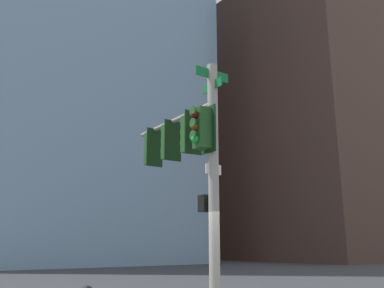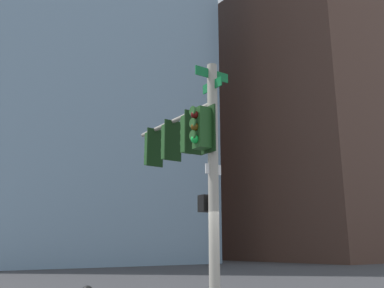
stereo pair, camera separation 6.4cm
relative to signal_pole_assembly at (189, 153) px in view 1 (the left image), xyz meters
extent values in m
cylinder|color=#9E998C|center=(-0.99, 0.01, -0.98)|extent=(0.25, 0.25, 6.19)
cylinder|color=#9E998C|center=(0.85, -0.10, 1.10)|extent=(3.68, 0.33, 0.12)
cylinder|color=#9E998C|center=(-0.32, -0.03, 0.65)|extent=(1.04, 0.14, 0.75)
cube|color=#0F6B33|center=(-0.99, 0.01, 1.87)|extent=(0.09, 1.01, 0.24)
cube|color=#0F6B33|center=(-0.99, 0.01, 1.57)|extent=(0.76, 0.07, 0.24)
cube|color=white|center=(-0.99, 0.01, -0.57)|extent=(0.06, 0.45, 0.24)
cube|color=#1E4C1E|center=(0.04, -0.05, 0.54)|extent=(0.36, 0.36, 1.00)
cube|color=black|center=(-0.15, -0.04, 0.54)|extent=(0.07, 0.55, 1.16)
sphere|color=red|center=(0.24, -0.06, 0.84)|extent=(0.20, 0.20, 0.20)
cylinder|color=#1E4C1E|center=(0.31, -0.07, 0.93)|extent=(0.05, 0.23, 0.23)
sphere|color=#4C330A|center=(0.24, -0.06, 0.54)|extent=(0.20, 0.20, 0.20)
cylinder|color=#1E4C1E|center=(0.31, -0.07, 0.63)|extent=(0.05, 0.23, 0.23)
sphere|color=#0A3819|center=(0.24, -0.06, 0.24)|extent=(0.20, 0.20, 0.20)
cylinder|color=#1E4C1E|center=(0.31, -0.07, 0.33)|extent=(0.05, 0.23, 0.23)
cube|color=#1E4C1E|center=(1.06, -0.11, 0.54)|extent=(0.36, 0.36, 1.00)
cube|color=black|center=(0.87, -0.10, 0.54)|extent=(0.07, 0.55, 1.16)
sphere|color=#470A07|center=(1.26, -0.12, 0.84)|extent=(0.20, 0.20, 0.20)
cylinder|color=#1E4C1E|center=(1.33, -0.13, 0.93)|extent=(0.05, 0.23, 0.23)
sphere|color=#4C330A|center=(1.26, -0.12, 0.54)|extent=(0.20, 0.20, 0.20)
cylinder|color=#1E4C1E|center=(1.33, -0.13, 0.63)|extent=(0.05, 0.23, 0.23)
sphere|color=green|center=(1.26, -0.12, 0.24)|extent=(0.20, 0.20, 0.20)
cylinder|color=#1E4C1E|center=(1.33, -0.13, 0.33)|extent=(0.05, 0.23, 0.23)
cube|color=#1E4C1E|center=(2.08, -0.17, 0.54)|extent=(0.36, 0.36, 1.00)
cube|color=black|center=(1.89, -0.16, 0.54)|extent=(0.07, 0.55, 1.16)
sphere|color=#470A07|center=(2.28, -0.18, 0.84)|extent=(0.20, 0.20, 0.20)
cylinder|color=#1E4C1E|center=(2.35, -0.18, 0.93)|extent=(0.05, 0.23, 0.23)
sphere|color=#4C330A|center=(2.28, -0.18, 0.54)|extent=(0.20, 0.20, 0.20)
cylinder|color=#1E4C1E|center=(2.35, -0.18, 0.63)|extent=(0.05, 0.23, 0.23)
sphere|color=green|center=(2.28, -0.18, 0.24)|extent=(0.20, 0.20, 0.20)
cylinder|color=#1E4C1E|center=(2.35, -0.18, 0.33)|extent=(0.05, 0.23, 0.23)
cube|color=#1E4C1E|center=(-0.97, 0.33, 0.40)|extent=(0.36, 0.36, 1.00)
cube|color=black|center=(-0.98, 0.14, 0.40)|extent=(0.55, 0.07, 1.16)
sphere|color=#470A07|center=(-0.95, 0.54, 0.70)|extent=(0.20, 0.20, 0.20)
cylinder|color=#1E4C1E|center=(-0.95, 0.60, 0.79)|extent=(0.23, 0.05, 0.23)
sphere|color=#4C330A|center=(-0.95, 0.54, 0.40)|extent=(0.20, 0.20, 0.20)
cylinder|color=#1E4C1E|center=(-0.95, 0.60, 0.49)|extent=(0.23, 0.05, 0.23)
sphere|color=green|center=(-0.95, 0.54, 0.10)|extent=(0.20, 0.20, 0.20)
cylinder|color=#1E4C1E|center=(-0.95, 0.60, 0.19)|extent=(0.23, 0.05, 0.23)
cube|color=black|center=(-0.71, -0.01, -1.36)|extent=(0.27, 0.37, 0.40)
cube|color=#EA5914|center=(-0.57, -0.02, -1.36)|extent=(0.03, 0.25, 0.28)
cube|color=#4C3328|center=(25.73, -38.08, 14.51)|extent=(21.66, 15.15, 37.16)
cube|color=brown|center=(41.52, -14.94, 10.29)|extent=(16.04, 16.70, 28.72)
camera|label=1|loc=(-8.36, 6.38, -2.36)|focal=38.84mm
camera|label=2|loc=(-8.40, 6.33, -2.36)|focal=38.84mm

